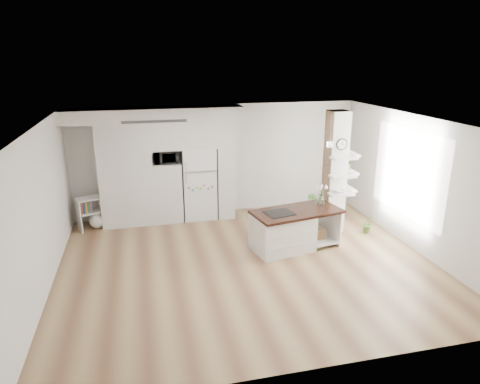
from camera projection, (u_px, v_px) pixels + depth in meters
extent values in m
cube|color=#A48759|center=(247.00, 264.00, 8.19)|extent=(7.00, 6.00, 0.01)
cube|color=white|center=(248.00, 123.00, 7.37)|extent=(7.00, 6.00, 0.04)
cube|color=silver|center=(217.00, 159.00, 10.56)|extent=(7.00, 0.04, 2.70)
cube|color=silver|center=(310.00, 276.00, 5.00)|extent=(7.00, 0.04, 2.70)
cube|color=silver|center=(41.00, 212.00, 7.01)|extent=(0.04, 6.00, 2.70)
cube|color=silver|center=(417.00, 184.00, 8.55)|extent=(0.04, 6.00, 2.70)
cube|color=silver|center=(126.00, 174.00, 9.82)|extent=(1.20, 0.65, 2.40)
cube|color=silver|center=(168.00, 192.00, 10.17)|extent=(0.65, 0.65, 1.42)
cube|color=silver|center=(165.00, 135.00, 9.76)|extent=(0.65, 0.65, 0.65)
cube|color=silver|center=(197.00, 133.00, 9.92)|extent=(0.85, 0.65, 0.65)
cube|color=silver|center=(224.00, 168.00, 10.33)|extent=(0.40, 0.65, 2.40)
cube|color=silver|center=(153.00, 114.00, 9.54)|extent=(4.00, 0.70, 0.30)
cube|color=#262626|center=(154.00, 121.00, 9.26)|extent=(1.40, 0.04, 0.06)
cube|color=white|center=(199.00, 183.00, 10.30)|extent=(0.78, 0.66, 1.75)
cube|color=#B2B2B7|center=(200.00, 172.00, 9.87)|extent=(0.78, 0.01, 0.03)
cube|color=silver|center=(335.00, 172.00, 9.40)|extent=(0.40, 0.40, 2.70)
cube|color=tan|center=(326.00, 173.00, 9.35)|extent=(0.02, 0.40, 2.70)
cube|color=tan|center=(331.00, 170.00, 9.59)|extent=(0.40, 0.02, 2.70)
cylinder|color=black|center=(342.00, 144.00, 9.00)|extent=(0.25, 0.03, 0.25)
cylinder|color=white|center=(342.00, 144.00, 8.98)|extent=(0.21, 0.01, 0.21)
plane|color=white|center=(408.00, 173.00, 8.77)|extent=(0.00, 2.40, 2.40)
cylinder|color=white|center=(333.00, 149.00, 8.06)|extent=(0.12, 0.12, 0.10)
cube|color=silver|center=(283.00, 233.00, 8.66)|extent=(1.30, 0.98, 0.76)
cube|color=silver|center=(317.00, 238.00, 9.08)|extent=(0.77, 0.87, 0.04)
cube|color=silver|center=(330.00, 224.00, 9.12)|extent=(0.18, 0.76, 0.76)
cube|color=black|center=(297.00, 212.00, 8.66)|extent=(1.93, 1.19, 0.05)
cube|color=black|center=(279.00, 213.00, 8.49)|extent=(0.62, 0.55, 0.01)
cube|color=#9A6F4A|center=(316.00, 233.00, 9.03)|extent=(0.41, 0.33, 0.23)
cylinder|color=white|center=(321.00, 200.00, 8.95)|extent=(0.12, 0.12, 0.22)
cube|color=silver|center=(79.00, 216.00, 9.57)|extent=(0.16, 0.36, 0.76)
cube|color=silver|center=(106.00, 210.00, 9.90)|extent=(0.16, 0.36, 0.76)
cube|color=silver|center=(91.00, 198.00, 9.62)|extent=(0.73, 0.57, 0.03)
cube|color=silver|center=(93.00, 212.00, 9.72)|extent=(0.70, 0.56, 0.03)
sphere|color=white|center=(97.00, 220.00, 9.84)|extent=(0.37, 0.37, 0.37)
imported|color=#44762F|center=(368.00, 224.00, 9.55)|extent=(0.25, 0.21, 0.43)
imported|color=#44762F|center=(312.00, 204.00, 10.75)|extent=(0.30, 0.30, 0.49)
imported|color=#2D2D2D|center=(166.00, 157.00, 9.86)|extent=(0.54, 0.37, 0.30)
imported|color=#44762F|center=(347.00, 163.00, 9.51)|extent=(0.27, 0.23, 0.30)
imported|color=white|center=(340.00, 192.00, 9.22)|extent=(0.22, 0.22, 0.05)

